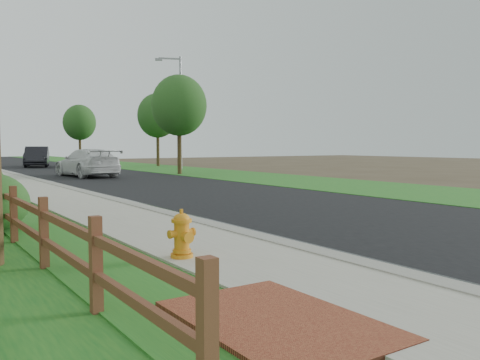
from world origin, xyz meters
TOP-DOWN VIEW (x-y plane):
  - ground at (0.00, 0.00)m, footprint 120.00×120.00m
  - road at (4.60, 35.00)m, footprint 8.00×90.00m
  - wet_gutter at (0.75, 35.00)m, footprint 0.50×90.00m
  - verge_far at (11.50, 35.00)m, footprint 6.00×90.00m
  - brick_patch at (-2.20, -1.00)m, footprint 1.60×2.40m
  - ranch_fence at (-3.60, 6.40)m, footprint 0.12×16.92m
  - fire_hydrant at (-1.70, 2.07)m, footprint 0.49×0.40m
  - white_suv at (3.64, 24.32)m, footprint 2.69×5.66m
  - dark_car_mid at (7.20, 35.75)m, footprint 2.45×4.33m
  - dark_car_far at (4.15, 39.75)m, footprint 3.07×5.42m
  - streetlight at (11.85, 28.85)m, footprint 1.85×0.81m
  - tree_near_right at (9.15, 23.45)m, footprint 3.44×3.44m
  - tree_mid_right at (13.00, 35.04)m, footprint 3.43×3.43m
  - tree_far_right at (9.00, 44.00)m, footprint 3.08×3.08m

SIDE VIEW (x-z plane):
  - ground at x=0.00m, z-range 0.00..0.00m
  - road at x=4.60m, z-range 0.00..0.02m
  - verge_far at x=11.50m, z-range 0.00..0.04m
  - wet_gutter at x=0.75m, z-range 0.02..0.02m
  - brick_patch at x=-2.20m, z-range 0.00..0.11m
  - fire_hydrant at x=-1.70m, z-range 0.07..0.83m
  - ranch_fence at x=-3.60m, z-range 0.07..1.17m
  - dark_car_mid at x=7.20m, z-range 0.02..1.41m
  - white_suv at x=3.64m, z-range 0.02..1.61m
  - dark_car_far at x=4.15m, z-range 0.02..1.71m
  - tree_far_right at x=9.00m, z-range 1.13..6.81m
  - tree_near_right at x=9.15m, z-range 1.19..7.37m
  - tree_mid_right at x=13.00m, z-range 1.21..7.43m
  - streetlight at x=11.85m, z-range 0.55..8.86m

